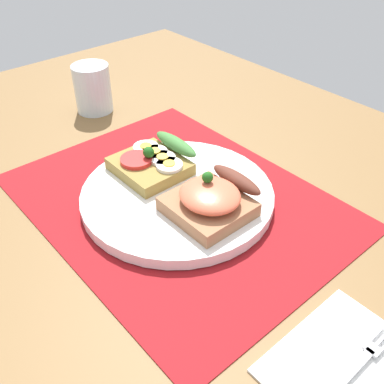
% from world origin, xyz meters
% --- Properties ---
extents(ground_plane, '(1.20, 0.90, 0.03)m').
position_xyz_m(ground_plane, '(0.00, 0.00, -0.02)').
color(ground_plane, brown).
extents(placemat, '(0.44, 0.34, 0.00)m').
position_xyz_m(placemat, '(0.00, 0.00, 0.00)').
color(placemat, maroon).
rests_on(placemat, ground_plane).
extents(plate, '(0.26, 0.26, 0.02)m').
position_xyz_m(plate, '(0.00, 0.00, 0.01)').
color(plate, white).
rests_on(plate, placemat).
extents(sandwich_egg_tomato, '(0.10, 0.10, 0.04)m').
position_xyz_m(sandwich_egg_tomato, '(-0.06, 0.01, 0.03)').
color(sandwich_egg_tomato, olive).
rests_on(sandwich_egg_tomato, plate).
extents(sandwich_salmon, '(0.10, 0.11, 0.05)m').
position_xyz_m(sandwich_salmon, '(0.06, 0.01, 0.04)').
color(sandwich_salmon, '#A06C49').
rests_on(sandwich_salmon, plate).
extents(napkin, '(0.13, 0.14, 0.01)m').
position_xyz_m(napkin, '(0.30, -0.04, 0.00)').
color(napkin, white).
rests_on(napkin, ground_plane).
extents(fork, '(0.02, 0.13, 0.00)m').
position_xyz_m(fork, '(0.30, -0.03, 0.01)').
color(fork, '#B7B7BC').
rests_on(fork, napkin).
extents(drinking_glass, '(0.07, 0.07, 0.09)m').
position_xyz_m(drinking_glass, '(-0.31, 0.06, 0.04)').
color(drinking_glass, silver).
rests_on(drinking_glass, ground_plane).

